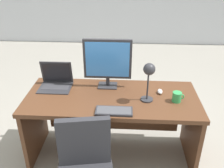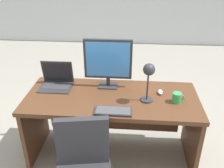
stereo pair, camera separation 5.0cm
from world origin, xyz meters
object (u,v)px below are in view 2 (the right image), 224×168
desk_lamp (149,75)px  coffee_mug (177,98)px  monitor (108,61)px  keyboard (113,111)px  laptop (57,78)px  mouse (160,92)px  desk (112,111)px

desk_lamp → coffee_mug: size_ratio=3.48×
monitor → keyboard: 0.57m
monitor → laptop: bearing=-178.4°
mouse → coffee_mug: 0.21m
coffee_mug → monitor: bearing=158.4°
monitor → coffee_mug: bearing=-21.6°
laptop → desk_lamp: (0.95, -0.27, 0.21)m
laptop → mouse: 1.10m
desk_lamp → monitor: bearing=144.3°
mouse → coffee_mug: bearing=-46.6°
laptop → coffee_mug: laptop is taller
desk → keyboard: 0.39m
desk → coffee_mug: (0.63, -0.10, 0.25)m
mouse → coffee_mug: coffee_mug is taller
desk → keyboard: keyboard is taller
desk → monitor: (-0.06, 0.17, 0.50)m
desk → laptop: size_ratio=5.15×
laptop → keyboard: size_ratio=1.00×
monitor → desk_lamp: 0.49m
desk_lamp → coffee_mug: 0.37m
keyboard → mouse: (0.45, 0.37, 0.01)m
keyboard → desk_lamp: bearing=33.6°
monitor → laptop: 0.59m
desk → mouse: 0.54m
desk → mouse: bearing=5.8°
monitor → laptop: (-0.55, -0.02, -0.21)m
laptop → mouse: laptop is taller
monitor → coffee_mug: 0.77m
laptop → coffee_mug: bearing=-11.7°
desk → coffee_mug: bearing=-9.2°
mouse → coffee_mug: (0.14, -0.15, 0.03)m
desk → desk_lamp: (0.34, -0.12, 0.49)m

